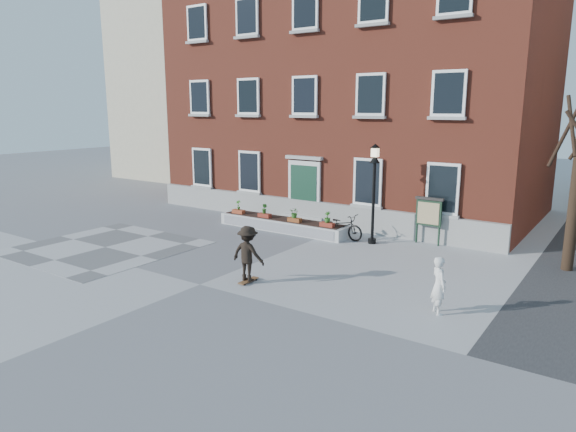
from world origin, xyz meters
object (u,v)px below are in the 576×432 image
Objects in this scene: bicycle at (342,226)px; skateboarder at (248,253)px; notice_board at (429,213)px; lamp_post at (374,180)px; bystander at (439,285)px.

skateboarder reaches higher than bicycle.
skateboarder is (-2.95, -7.54, -0.34)m from notice_board.
skateboarder is (0.25, -6.38, 0.40)m from bicycle.
bicycle is at bearing -160.10° from notice_board.
notice_board is (1.84, 1.13, -1.28)m from lamp_post.
bystander is 0.82× the size of notice_board.
notice_board is at bearing 31.58° from lamp_post.
notice_board is (-2.65, 6.60, 0.49)m from bystander.
lamp_post is 2.10× the size of notice_board.
skateboarder is at bearing -111.35° from notice_board.
skateboarder is at bearing 56.26° from bystander.
lamp_post is 6.70m from skateboarder.
bystander is at bearing -50.59° from lamp_post.
bicycle is 7.99m from bystander.
lamp_post reaches higher than bicycle.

